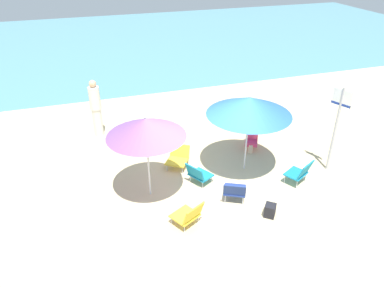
% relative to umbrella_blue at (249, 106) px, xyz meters
% --- Properties ---
extents(ground_plane, '(40.00, 40.00, 0.00)m').
position_rel_umbrella_blue_xyz_m(ground_plane, '(-1.07, -0.56, -1.75)').
color(ground_plane, '#D3BC8C').
extents(sea_water, '(40.00, 16.00, 0.01)m').
position_rel_umbrella_blue_xyz_m(sea_water, '(-1.07, 13.69, -1.75)').
color(sea_water, '#5693A3').
rests_on(sea_water, ground_plane).
extents(umbrella_blue, '(2.03, 2.03, 2.03)m').
position_rel_umbrella_blue_xyz_m(umbrella_blue, '(0.00, 0.00, 0.00)').
color(umbrella_blue, silver).
rests_on(umbrella_blue, ground_plane).
extents(umbrella_purple, '(1.71, 1.71, 2.00)m').
position_rel_umbrella_blue_xyz_m(umbrella_purple, '(-2.51, -0.29, -0.02)').
color(umbrella_purple, silver).
rests_on(umbrella_purple, ground_plane).
extents(beach_chair_a, '(0.71, 0.72, 0.59)m').
position_rel_umbrella_blue_xyz_m(beach_chair_a, '(-1.99, -1.56, -1.47)').
color(beach_chair_a, gold).
rests_on(beach_chair_a, ground_plane).
extents(beach_chair_b, '(0.74, 0.75, 0.54)m').
position_rel_umbrella_blue_xyz_m(beach_chair_b, '(-1.57, 0.65, -1.49)').
color(beach_chair_b, gold).
rests_on(beach_chair_b, ground_plane).
extents(beach_chair_c, '(0.68, 0.68, 0.66)m').
position_rel_umbrella_blue_xyz_m(beach_chair_c, '(0.96, -1.01, -1.41)').
color(beach_chair_c, teal).
rests_on(beach_chair_c, ground_plane).
extents(beach_chair_d, '(0.68, 0.70, 0.58)m').
position_rel_umbrella_blue_xyz_m(beach_chair_d, '(-0.78, -1.14, -1.45)').
color(beach_chair_d, navy).
rests_on(beach_chair_d, ground_plane).
extents(beach_chair_e, '(0.69, 0.69, 0.57)m').
position_rel_umbrella_blue_xyz_m(beach_chair_e, '(-1.33, -0.25, -1.47)').
color(beach_chair_e, teal).
rests_on(beach_chair_e, ground_plane).
extents(person_a, '(0.31, 0.31, 1.72)m').
position_rel_umbrella_blue_xyz_m(person_a, '(-3.34, 3.00, -0.88)').
color(person_a, silver).
rests_on(person_a, ground_plane).
extents(person_b, '(0.49, 0.56, 0.98)m').
position_rel_umbrella_blue_xyz_m(person_b, '(0.65, 0.93, -1.27)').
color(person_b, '#DB3866').
rests_on(person_b, ground_plane).
extents(warning_sign, '(0.22, 0.45, 2.21)m').
position_rel_umbrella_blue_xyz_m(warning_sign, '(2.02, -0.66, -0.32)').
color(warning_sign, '#ADADB2').
rests_on(warning_sign, ground_plane).
extents(beach_bag, '(0.32, 0.32, 0.29)m').
position_rel_umbrella_blue_xyz_m(beach_bag, '(-0.26, -1.81, -1.61)').
color(beach_bag, black).
rests_on(beach_bag, ground_plane).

